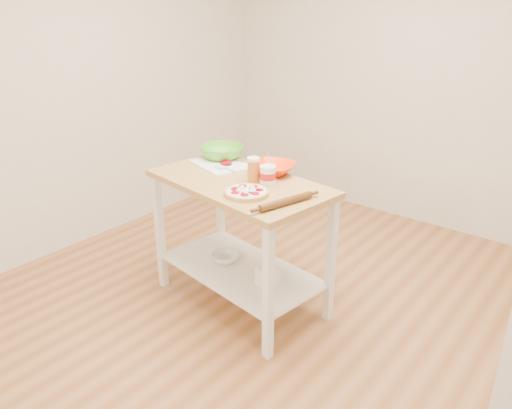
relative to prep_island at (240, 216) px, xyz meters
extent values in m
cube|color=#A56B3D|center=(0.31, -0.15, -0.66)|extent=(4.00, 4.50, 0.02)
cube|color=beige|center=(0.31, 2.11, 0.70)|extent=(4.00, 0.02, 2.70)
cube|color=beige|center=(-1.70, -0.15, 0.70)|extent=(0.02, 4.50, 2.70)
cube|color=#B58A4A|center=(0.00, 0.00, 0.23)|extent=(1.26, 0.80, 0.04)
cube|color=white|center=(0.00, 0.00, -0.40)|extent=(1.18, 0.73, 0.02)
cube|color=white|center=(-0.58, -0.20, -0.22)|extent=(0.06, 0.06, 0.86)
cube|color=white|center=(-0.50, 0.35, -0.22)|extent=(0.06, 0.06, 0.86)
cube|color=white|center=(0.50, -0.35, -0.22)|extent=(0.06, 0.06, 0.86)
cube|color=white|center=(0.58, 0.20, -0.22)|extent=(0.06, 0.06, 0.86)
cylinder|color=tan|center=(0.19, -0.16, 0.26)|extent=(0.26, 0.26, 0.02)
cylinder|color=tan|center=(0.19, -0.16, 0.27)|extent=(0.26, 0.26, 0.01)
cylinder|color=white|center=(0.19, -0.16, 0.27)|extent=(0.23, 0.23, 0.01)
cylinder|color=#AA0012|center=(0.27, -0.17, 0.28)|extent=(0.05, 0.05, 0.01)
cylinder|color=#AA0012|center=(0.25, -0.11, 0.28)|extent=(0.05, 0.05, 0.01)
cylinder|color=#AA0012|center=(0.19, -0.09, 0.28)|extent=(0.05, 0.05, 0.01)
cylinder|color=#AA0012|center=(0.13, -0.12, 0.28)|extent=(0.05, 0.05, 0.01)
cylinder|color=#AA0012|center=(0.12, -0.19, 0.28)|extent=(0.05, 0.05, 0.01)
cylinder|color=#AA0012|center=(0.17, -0.23, 0.28)|extent=(0.05, 0.05, 0.01)
cylinder|color=#AA0012|center=(0.23, -0.23, 0.28)|extent=(0.05, 0.05, 0.01)
sphere|color=white|center=(0.24, -0.15, 0.28)|extent=(0.03, 0.03, 0.03)
sphere|color=white|center=(0.19, -0.11, 0.28)|extent=(0.03, 0.03, 0.03)
sphere|color=white|center=(0.15, -0.15, 0.28)|extent=(0.03, 0.03, 0.03)
sphere|color=white|center=(0.16, -0.20, 0.28)|extent=(0.03, 0.03, 0.03)
plane|color=#205515|center=(0.24, -0.18, 0.28)|extent=(0.03, 0.03, 0.00)
plane|color=#205515|center=(0.24, -0.12, 0.28)|extent=(0.03, 0.03, 0.00)
plane|color=#205515|center=(0.19, -0.12, 0.28)|extent=(0.03, 0.03, 0.00)
plane|color=#205515|center=(0.15, -0.15, 0.28)|extent=(0.03, 0.03, 0.00)
plane|color=#205515|center=(0.13, -0.21, 0.28)|extent=(0.03, 0.03, 0.00)
plane|color=#205515|center=(0.20, -0.21, 0.28)|extent=(0.03, 0.03, 0.00)
plane|color=#205515|center=(0.23, -0.18, 0.28)|extent=(0.03, 0.03, 0.00)
plane|color=#205515|center=(0.25, -0.12, 0.28)|extent=(0.03, 0.03, 0.00)
cube|color=white|center=(-0.30, 0.16, 0.26)|extent=(0.47, 0.40, 0.01)
cube|color=#F4EACC|center=(-0.40, 0.26, 0.27)|extent=(0.03, 0.03, 0.02)
cube|color=#F4EACC|center=(-0.37, 0.25, 0.27)|extent=(0.03, 0.03, 0.02)
cube|color=#F4EACC|center=(-0.33, 0.24, 0.27)|extent=(0.03, 0.03, 0.02)
cube|color=#F4EACC|center=(-0.39, 0.29, 0.27)|extent=(0.03, 0.03, 0.02)
cube|color=#F4EACC|center=(-0.36, 0.28, 0.27)|extent=(0.03, 0.03, 0.02)
cube|color=#F4EACC|center=(-0.32, 0.27, 0.27)|extent=(0.03, 0.03, 0.02)
cylinder|color=#AA0012|center=(-0.28, 0.17, 0.27)|extent=(0.07, 0.07, 0.01)
cylinder|color=#AA0012|center=(-0.26, 0.17, 0.27)|extent=(0.07, 0.07, 0.01)
cylinder|color=#AA0012|center=(-0.25, 0.16, 0.28)|extent=(0.07, 0.07, 0.01)
cube|color=#57D4CC|center=(-0.24, 0.07, 0.27)|extent=(0.06, 0.04, 0.01)
cylinder|color=#57D4CC|center=(-0.16, 0.08, 0.27)|extent=(0.10, 0.03, 0.01)
cube|color=silver|center=(-0.28, 0.26, 0.26)|extent=(0.18, 0.06, 0.00)
cube|color=black|center=(-0.41, 0.22, 0.27)|extent=(0.10, 0.04, 0.01)
imported|color=#FF380B|center=(0.08, 0.25, 0.29)|extent=(0.35, 0.35, 0.07)
imported|color=#55B42C|center=(-0.39, 0.27, 0.30)|extent=(0.42, 0.42, 0.10)
cylinder|color=#C16820|center=(0.08, 0.04, 0.32)|extent=(0.08, 0.08, 0.14)
cylinder|color=white|center=(0.08, 0.04, 0.40)|extent=(0.08, 0.08, 0.02)
cylinder|color=white|center=(0.18, 0.05, 0.31)|extent=(0.10, 0.10, 0.12)
cylinder|color=red|center=(0.18, 0.05, 0.31)|extent=(0.10, 0.10, 0.04)
cylinder|color=silver|center=(0.20, 0.05, 0.40)|extent=(0.01, 0.06, 0.12)
cylinder|color=#5A3414|center=(0.47, -0.15, 0.27)|extent=(0.13, 0.36, 0.04)
imported|color=silver|center=(-0.15, 0.01, -0.36)|extent=(0.26, 0.26, 0.06)
cube|color=white|center=(0.27, -0.04, -0.33)|extent=(0.14, 0.14, 0.12)
camera|label=1|loc=(1.95, -2.26, 1.33)|focal=35.00mm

